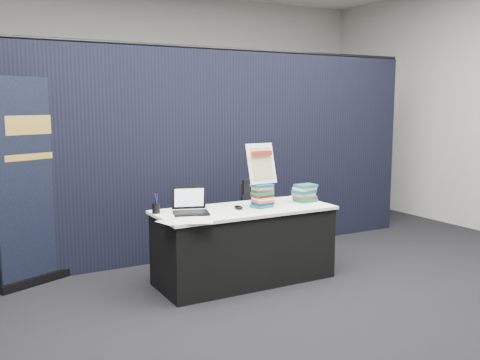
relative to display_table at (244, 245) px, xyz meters
name	(u,v)px	position (x,y,z in m)	size (l,w,h in m)	color
floor	(273,297)	(0.00, -0.55, -0.38)	(8.00, 8.00, 0.00)	black
wall_back	(134,106)	(0.00, 3.45, 1.37)	(8.00, 0.02, 3.50)	#B3B1A9
drape_partition	(200,155)	(0.00, 1.05, 0.82)	(6.00, 0.08, 2.40)	black
display_table	(244,245)	(0.00, 0.00, 0.00)	(1.80, 0.75, 0.75)	black
laptop	(189,207)	(-0.58, 0.04, 0.43)	(0.38, 0.35, 0.25)	black
mouse	(239,207)	(-0.07, -0.01, 0.39)	(0.07, 0.12, 0.04)	black
brochure_left	(177,221)	(-0.81, -0.21, 0.38)	(0.32, 0.23, 0.00)	silver
brochure_mid	(193,221)	(-0.69, -0.29, 0.38)	(0.34, 0.24, 0.00)	white
brochure_right	(191,215)	(-0.60, -0.04, 0.38)	(0.28, 0.20, 0.00)	white
pen_cup	(156,208)	(-0.86, 0.19, 0.42)	(0.08, 0.08, 0.10)	black
book_stack_tall	(263,196)	(0.19, -0.05, 0.49)	(0.21, 0.17, 0.24)	#1A6460
book_stack_short	(305,193)	(0.75, 0.01, 0.47)	(0.24, 0.19, 0.19)	#1A622B
info_sign	(261,164)	(0.19, -0.01, 0.81)	(0.31, 0.15, 0.42)	black
pullup_banner	(36,194)	(-1.82, 0.95, 0.53)	(0.83, 0.44, 2.05)	black
stacking_chair	(266,219)	(0.45, 0.32, 0.16)	(0.49, 0.49, 0.96)	black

